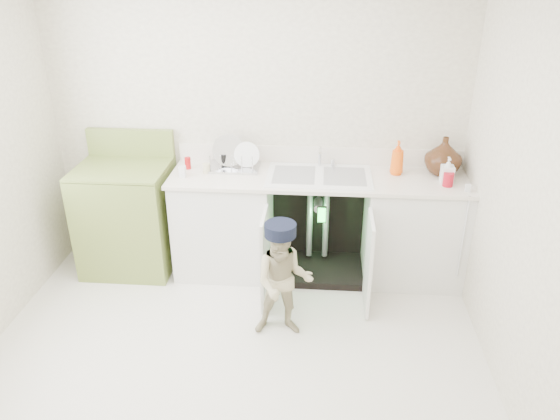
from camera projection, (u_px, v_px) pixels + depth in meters
name	position (u px, v px, depth m)	size (l,w,h in m)	color
ground	(233.00, 359.00, 3.78)	(3.50, 3.50, 0.00)	silver
room_shell	(225.00, 195.00, 3.24)	(6.00, 5.50, 1.26)	#ECE4CA
counter_run	(321.00, 223.00, 4.62)	(2.44, 1.02, 1.21)	silver
avocado_stove	(128.00, 216.00, 4.71)	(0.76, 0.65, 1.17)	olive
repair_worker	(284.00, 280.00, 3.87)	(0.51, 0.71, 0.89)	tan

